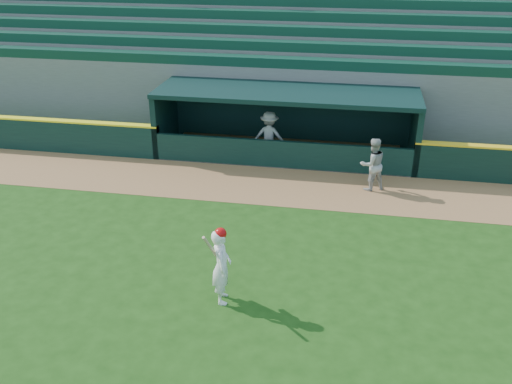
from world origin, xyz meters
The scene contains 7 objects.
ground centered at (0.00, 0.00, 0.00)m, with size 120.00×120.00×0.00m, color #1B4010.
warning_track centered at (0.00, 4.90, 0.01)m, with size 40.00×3.00×0.01m, color olive.
dugout_player_front centered at (3.13, 5.21, 0.87)m, with size 0.85×0.66×1.75m, color #A6A6A1.
dugout_player_inside centered at (-0.53, 7.21, 0.90)m, with size 1.16×0.67×1.80m, color #A0A09B.
dugout centered at (0.00, 8.00, 1.36)m, with size 9.40×2.80×2.46m.
stands centered at (0.01, 12.58, 2.40)m, with size 34.50×6.25×7.61m.
batter_at_plate centered at (-0.21, -1.54, 0.94)m, with size 0.59×0.84×1.89m.
Camera 1 is at (2.48, -12.02, 7.81)m, focal length 40.00 mm.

